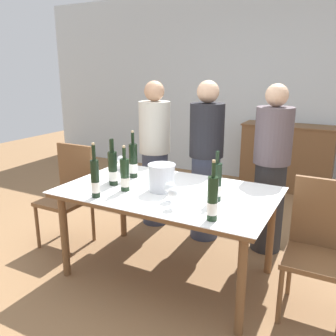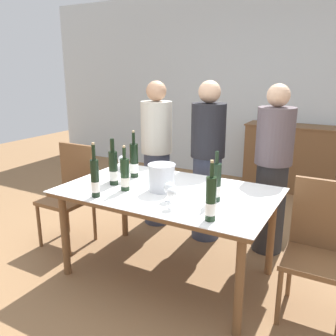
{
  "view_description": "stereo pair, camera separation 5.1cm",
  "coord_description": "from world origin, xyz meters",
  "px_view_note": "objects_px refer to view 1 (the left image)",
  "views": [
    {
      "loc": [
        1.25,
        -2.35,
        1.67
      ],
      "look_at": [
        0.0,
        0.0,
        0.93
      ],
      "focal_mm": 38.0,
      "sensor_mm": 36.0,
      "label": 1
    },
    {
      "loc": [
        1.29,
        -2.32,
        1.67
      ],
      "look_at": [
        0.0,
        0.0,
        0.93
      ],
      "focal_mm": 38.0,
      "sensor_mm": 36.0,
      "label": 2
    }
  ],
  "objects_px": {
    "chair_right_end": "(320,241)",
    "person_guest_right": "(271,171)",
    "wine_bottle_4": "(212,200)",
    "dining_table": "(168,198)",
    "wine_glass_1": "(173,194)",
    "wine_glass_2": "(170,189)",
    "wine_bottle_6": "(125,175)",
    "wine_bottle_3": "(216,183)",
    "wine_bottle_5": "(95,179)",
    "person_guest_left": "(206,163)",
    "ice_bucket": "(162,177)",
    "sideboard_cabinet": "(287,157)",
    "person_host": "(155,155)",
    "wine_bottle_2": "(133,162)",
    "wine_bottle_1": "(113,169)",
    "wine_bottle_0": "(112,167)",
    "chair_left_end": "(70,189)",
    "wine_glass_0": "(121,160)"
  },
  "relations": [
    {
      "from": "sideboard_cabinet",
      "to": "wine_bottle_1",
      "type": "distance_m",
      "value": 3.02
    },
    {
      "from": "wine_bottle_2",
      "to": "person_host",
      "type": "bearing_deg",
      "value": 105.16
    },
    {
      "from": "sideboard_cabinet",
      "to": "wine_bottle_6",
      "type": "height_order",
      "value": "wine_bottle_6"
    },
    {
      "from": "sideboard_cabinet",
      "to": "person_guest_left",
      "type": "bearing_deg",
      "value": -102.65
    },
    {
      "from": "dining_table",
      "to": "wine_bottle_0",
      "type": "bearing_deg",
      "value": -177.03
    },
    {
      "from": "person_guest_left",
      "to": "person_guest_right",
      "type": "bearing_deg",
      "value": 3.58
    },
    {
      "from": "wine_bottle_6",
      "to": "wine_bottle_2",
      "type": "bearing_deg",
      "value": 112.7
    },
    {
      "from": "wine_bottle_0",
      "to": "wine_glass_0",
      "type": "height_order",
      "value": "wine_bottle_0"
    },
    {
      "from": "ice_bucket",
      "to": "wine_bottle_6",
      "type": "xyz_separation_m",
      "value": [
        -0.25,
        -0.13,
        0.01
      ]
    },
    {
      "from": "sideboard_cabinet",
      "to": "wine_bottle_2",
      "type": "relative_size",
      "value": 3.04
    },
    {
      "from": "ice_bucket",
      "to": "wine_bottle_4",
      "type": "bearing_deg",
      "value": -32.11
    },
    {
      "from": "person_guest_right",
      "to": "wine_bottle_0",
      "type": "bearing_deg",
      "value": -143.02
    },
    {
      "from": "wine_glass_0",
      "to": "wine_bottle_1",
      "type": "bearing_deg",
      "value": -62.82
    },
    {
      "from": "wine_bottle_4",
      "to": "dining_table",
      "type": "bearing_deg",
      "value": 143.6
    },
    {
      "from": "wine_bottle_1",
      "to": "chair_left_end",
      "type": "bearing_deg",
      "value": 164.44
    },
    {
      "from": "ice_bucket",
      "to": "person_guest_left",
      "type": "distance_m",
      "value": 0.83
    },
    {
      "from": "wine_bottle_4",
      "to": "wine_bottle_6",
      "type": "relative_size",
      "value": 1.09
    },
    {
      "from": "chair_left_end",
      "to": "person_host",
      "type": "distance_m",
      "value": 0.96
    },
    {
      "from": "wine_bottle_6",
      "to": "wine_bottle_3",
      "type": "bearing_deg",
      "value": 9.98
    },
    {
      "from": "wine_bottle_4",
      "to": "wine_glass_2",
      "type": "height_order",
      "value": "wine_bottle_4"
    },
    {
      "from": "wine_bottle_1",
      "to": "wine_bottle_5",
      "type": "bearing_deg",
      "value": -78.64
    },
    {
      "from": "dining_table",
      "to": "wine_glass_2",
      "type": "xyz_separation_m",
      "value": [
        0.12,
        -0.2,
        0.16
      ]
    },
    {
      "from": "sideboard_cabinet",
      "to": "person_host",
      "type": "xyz_separation_m",
      "value": [
        -1.06,
        -1.88,
        0.31
      ]
    },
    {
      "from": "wine_bottle_0",
      "to": "person_guest_right",
      "type": "xyz_separation_m",
      "value": [
        1.14,
        0.86,
        -0.1
      ]
    },
    {
      "from": "wine_bottle_6",
      "to": "chair_left_end",
      "type": "xyz_separation_m",
      "value": [
        -0.84,
        0.26,
        -0.32
      ]
    },
    {
      "from": "wine_bottle_6",
      "to": "chair_right_end",
      "type": "relative_size",
      "value": 0.38
    },
    {
      "from": "wine_bottle_0",
      "to": "chair_right_end",
      "type": "relative_size",
      "value": 0.38
    },
    {
      "from": "wine_glass_1",
      "to": "chair_right_end",
      "type": "bearing_deg",
      "value": 23.53
    },
    {
      "from": "sideboard_cabinet",
      "to": "chair_right_end",
      "type": "height_order",
      "value": "chair_right_end"
    },
    {
      "from": "wine_glass_2",
      "to": "person_guest_right",
      "type": "height_order",
      "value": "person_guest_right"
    },
    {
      "from": "sideboard_cabinet",
      "to": "wine_bottle_0",
      "type": "bearing_deg",
      "value": -109.09
    },
    {
      "from": "wine_bottle_1",
      "to": "wine_bottle_3",
      "type": "distance_m",
      "value": 0.88
    },
    {
      "from": "dining_table",
      "to": "wine_bottle_4",
      "type": "height_order",
      "value": "wine_bottle_4"
    },
    {
      "from": "wine_glass_1",
      "to": "chair_left_end",
      "type": "height_order",
      "value": "chair_left_end"
    },
    {
      "from": "wine_glass_0",
      "to": "wine_bottle_0",
      "type": "bearing_deg",
      "value": -66.67
    },
    {
      "from": "wine_bottle_5",
      "to": "person_guest_left",
      "type": "distance_m",
      "value": 1.26
    },
    {
      "from": "wine_bottle_1",
      "to": "person_guest_right",
      "type": "height_order",
      "value": "person_guest_right"
    },
    {
      "from": "person_host",
      "to": "wine_bottle_5",
      "type": "bearing_deg",
      "value": -79.96
    },
    {
      "from": "wine_bottle_4",
      "to": "wine_bottle_5",
      "type": "bearing_deg",
      "value": -179.11
    },
    {
      "from": "wine_bottle_5",
      "to": "chair_left_end",
      "type": "height_order",
      "value": "wine_bottle_5"
    },
    {
      "from": "sideboard_cabinet",
      "to": "wine_bottle_2",
      "type": "bearing_deg",
      "value": -108.62
    },
    {
      "from": "dining_table",
      "to": "person_guest_left",
      "type": "bearing_deg",
      "value": 89.84
    },
    {
      "from": "chair_right_end",
      "to": "person_guest_right",
      "type": "height_order",
      "value": "person_guest_right"
    },
    {
      "from": "chair_left_end",
      "to": "person_guest_left",
      "type": "xyz_separation_m",
      "value": [
        1.13,
        0.7,
        0.24
      ]
    },
    {
      "from": "dining_table",
      "to": "wine_bottle_6",
      "type": "relative_size",
      "value": 4.65
    },
    {
      "from": "dining_table",
      "to": "person_guest_right",
      "type": "bearing_deg",
      "value": 53.32
    },
    {
      "from": "chair_right_end",
      "to": "ice_bucket",
      "type": "bearing_deg",
      "value": -173.93
    },
    {
      "from": "ice_bucket",
      "to": "wine_glass_2",
      "type": "distance_m",
      "value": 0.23
    },
    {
      "from": "sideboard_cabinet",
      "to": "person_host",
      "type": "bearing_deg",
      "value": -119.47
    },
    {
      "from": "wine_bottle_4",
      "to": "wine_glass_2",
      "type": "relative_size",
      "value": 2.82
    }
  ]
}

